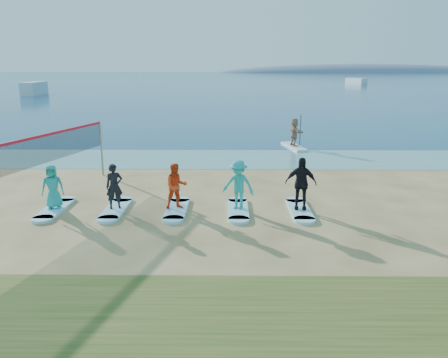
{
  "coord_description": "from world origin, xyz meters",
  "views": [
    {
      "loc": [
        1.35,
        -12.57,
        4.91
      ],
      "look_at": [
        1.19,
        2.0,
        1.1
      ],
      "focal_mm": 35.0,
      "sensor_mm": 36.0,
      "label": 1
    }
  ],
  "objects_px": {
    "paddleboarder": "(294,132)",
    "student_2": "(176,186)",
    "surfboard_1": "(116,209)",
    "student_4": "(301,183)",
    "paddleboard": "(294,147)",
    "surfboard_4": "(300,210)",
    "boat_offshore_a": "(35,95)",
    "boat_offshore_b": "(356,84)",
    "surfboard_3": "(238,210)",
    "volleyball_net": "(33,153)",
    "student_3": "(238,185)",
    "student_1": "(114,186)",
    "surfboard_2": "(177,209)",
    "surfboard_0": "(55,209)",
    "student_0": "(53,187)"
  },
  "relations": [
    {
      "from": "paddleboarder",
      "to": "student_2",
      "type": "distance_m",
      "value": 13.42
    },
    {
      "from": "surfboard_1",
      "to": "student_4",
      "type": "xyz_separation_m",
      "value": [
        6.4,
        0.0,
        0.95
      ]
    },
    {
      "from": "paddleboard",
      "to": "surfboard_4",
      "type": "relative_size",
      "value": 1.36
    },
    {
      "from": "boat_offshore_a",
      "to": "boat_offshore_b",
      "type": "distance_m",
      "value": 80.81
    },
    {
      "from": "paddleboard",
      "to": "student_2",
      "type": "height_order",
      "value": "student_2"
    },
    {
      "from": "surfboard_3",
      "to": "boat_offshore_a",
      "type": "bearing_deg",
      "value": 118.82
    },
    {
      "from": "volleyball_net",
      "to": "student_3",
      "type": "bearing_deg",
      "value": -5.41
    },
    {
      "from": "student_1",
      "to": "surfboard_2",
      "type": "xyz_separation_m",
      "value": [
        2.13,
        0.0,
        -0.83
      ]
    },
    {
      "from": "surfboard_1",
      "to": "student_4",
      "type": "distance_m",
      "value": 6.47
    },
    {
      "from": "volleyball_net",
      "to": "surfboard_0",
      "type": "bearing_deg",
      "value": -38.07
    },
    {
      "from": "boat_offshore_a",
      "to": "surfboard_1",
      "type": "relative_size",
      "value": 3.37
    },
    {
      "from": "paddleboard",
      "to": "student_0",
      "type": "height_order",
      "value": "student_0"
    },
    {
      "from": "boat_offshore_b",
      "to": "student_4",
      "type": "height_order",
      "value": "student_4"
    },
    {
      "from": "student_2",
      "to": "surfboard_3",
      "type": "xyz_separation_m",
      "value": [
        2.13,
        0.0,
        -0.84
      ]
    },
    {
      "from": "paddleboarder",
      "to": "boat_offshore_b",
      "type": "bearing_deg",
      "value": -34.35
    },
    {
      "from": "boat_offshore_a",
      "to": "student_3",
      "type": "height_order",
      "value": "student_3"
    },
    {
      "from": "student_3",
      "to": "surfboard_4",
      "type": "bearing_deg",
      "value": 20.64
    },
    {
      "from": "paddleboard",
      "to": "student_0",
      "type": "xyz_separation_m",
      "value": [
        -10.08,
        -12.1,
        0.79
      ]
    },
    {
      "from": "surfboard_0",
      "to": "surfboard_2",
      "type": "xyz_separation_m",
      "value": [
        4.27,
        0.0,
        0.0
      ]
    },
    {
      "from": "student_3",
      "to": "surfboard_3",
      "type": "bearing_deg",
      "value": 0.0
    },
    {
      "from": "student_4",
      "to": "paddleboarder",
      "type": "bearing_deg",
      "value": 91.36
    },
    {
      "from": "boat_offshore_a",
      "to": "surfboard_3",
      "type": "bearing_deg",
      "value": -64.76
    },
    {
      "from": "student_2",
      "to": "surfboard_3",
      "type": "distance_m",
      "value": 2.29
    },
    {
      "from": "student_0",
      "to": "student_1",
      "type": "distance_m",
      "value": 2.13
    },
    {
      "from": "paddleboard",
      "to": "student_1",
      "type": "bearing_deg",
      "value": -134.9
    },
    {
      "from": "student_0",
      "to": "surfboard_2",
      "type": "height_order",
      "value": "student_0"
    },
    {
      "from": "student_0",
      "to": "surfboard_3",
      "type": "height_order",
      "value": "student_0"
    },
    {
      "from": "boat_offshore_a",
      "to": "surfboard_1",
      "type": "xyz_separation_m",
      "value": [
        29.07,
        -60.59,
        0.04
      ]
    },
    {
      "from": "student_1",
      "to": "student_2",
      "type": "bearing_deg",
      "value": -21.57
    },
    {
      "from": "boat_offshore_a",
      "to": "student_2",
      "type": "relative_size",
      "value": 4.65
    },
    {
      "from": "student_2",
      "to": "surfboard_3",
      "type": "relative_size",
      "value": 0.72
    },
    {
      "from": "paddleboarder",
      "to": "surfboard_4",
      "type": "distance_m",
      "value": 12.23
    },
    {
      "from": "surfboard_0",
      "to": "student_1",
      "type": "bearing_deg",
      "value": 0.0
    },
    {
      "from": "surfboard_0",
      "to": "student_4",
      "type": "distance_m",
      "value": 8.59
    },
    {
      "from": "surfboard_0",
      "to": "student_1",
      "type": "xyz_separation_m",
      "value": [
        2.13,
        0.0,
        0.83
      ]
    },
    {
      "from": "volleyball_net",
      "to": "student_0",
      "type": "height_order",
      "value": "volleyball_net"
    },
    {
      "from": "student_2",
      "to": "paddleboard",
      "type": "bearing_deg",
      "value": 46.23
    },
    {
      "from": "student_0",
      "to": "student_3",
      "type": "distance_m",
      "value": 6.4
    },
    {
      "from": "student_4",
      "to": "boat_offshore_a",
      "type": "bearing_deg",
      "value": 128.99
    },
    {
      "from": "volleyball_net",
      "to": "student_1",
      "type": "distance_m",
      "value": 3.26
    },
    {
      "from": "surfboard_4",
      "to": "surfboard_1",
      "type": "bearing_deg",
      "value": 180.0
    },
    {
      "from": "student_1",
      "to": "student_2",
      "type": "xyz_separation_m",
      "value": [
        2.13,
        0.0,
        0.01
      ]
    },
    {
      "from": "surfboard_2",
      "to": "volleyball_net",
      "type": "bearing_deg",
      "value": 172.37
    },
    {
      "from": "paddleboarder",
      "to": "student_2",
      "type": "height_order",
      "value": "paddleboarder"
    },
    {
      "from": "paddleboard",
      "to": "boat_offshore_b",
      "type": "relative_size",
      "value": 0.45
    },
    {
      "from": "surfboard_0",
      "to": "surfboard_4",
      "type": "relative_size",
      "value": 1.0
    },
    {
      "from": "surfboard_0",
      "to": "student_4",
      "type": "height_order",
      "value": "student_4"
    },
    {
      "from": "boat_offshore_a",
      "to": "surfboard_4",
      "type": "bearing_deg",
      "value": -63.23
    },
    {
      "from": "student_1",
      "to": "surfboard_4",
      "type": "distance_m",
      "value": 6.46
    },
    {
      "from": "boat_offshore_a",
      "to": "paddleboard",
      "type": "bearing_deg",
      "value": -56.22
    }
  ]
}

